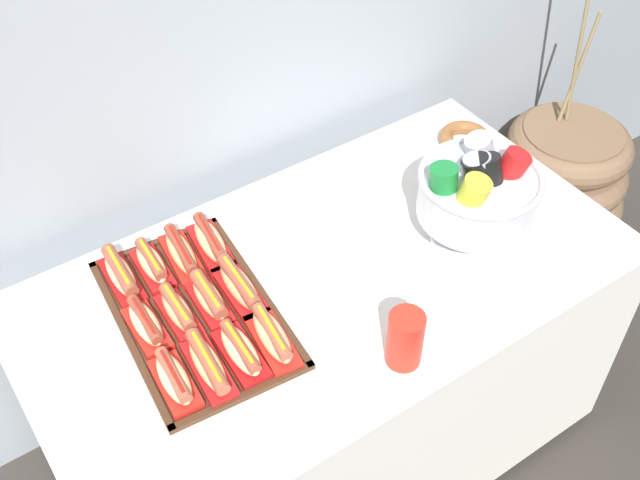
{
  "coord_description": "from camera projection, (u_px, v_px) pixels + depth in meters",
  "views": [
    {
      "loc": [
        -0.72,
        -1.02,
        2.11
      ],
      "look_at": [
        0.01,
        0.05,
        0.83
      ],
      "focal_mm": 43.65,
      "sensor_mm": 36.0,
      "label": 1
    }
  ],
  "objects": [
    {
      "name": "ground_plane",
      "position": [
        327.0,
        443.0,
        2.38
      ],
      "size": [
        10.0,
        10.0,
        0.0
      ],
      "primitive_type": "plane",
      "color": "#38332D"
    },
    {
      "name": "buffet_table",
      "position": [
        328.0,
        365.0,
        2.1
      ],
      "size": [
        1.45,
        0.78,
        0.75
      ],
      "color": "white",
      "rests_on": "ground_plane"
    },
    {
      "name": "floor_vase",
      "position": [
        554.0,
        200.0,
        2.74
      ],
      "size": [
        0.49,
        0.49,
        1.17
      ],
      "color": "brown",
      "rests_on": "ground_plane"
    },
    {
      "name": "serving_tray",
      "position": [
        195.0,
        314.0,
        1.76
      ],
      "size": [
        0.37,
        0.55,
        0.01
      ],
      "color": "#472B19",
      "rests_on": "buffet_table"
    },
    {
      "name": "hot_dog_0",
      "position": [
        174.0,
        379.0,
        1.59
      ],
      "size": [
        0.08,
        0.16,
        0.06
      ],
      "color": "red",
      "rests_on": "serving_tray"
    },
    {
      "name": "hot_dog_1",
      "position": [
        208.0,
        365.0,
        1.62
      ],
      "size": [
        0.08,
        0.18,
        0.06
      ],
      "color": "red",
      "rests_on": "serving_tray"
    },
    {
      "name": "hot_dog_2",
      "position": [
        241.0,
        351.0,
        1.65
      ],
      "size": [
        0.08,
        0.17,
        0.06
      ],
      "color": "#B21414",
      "rests_on": "serving_tray"
    },
    {
      "name": "hot_dog_3",
      "position": [
        272.0,
        336.0,
        1.67
      ],
      "size": [
        0.09,
        0.18,
        0.06
      ],
      "color": "red",
      "rests_on": "serving_tray"
    },
    {
      "name": "hot_dog_4",
      "position": [
        146.0,
        324.0,
        1.7
      ],
      "size": [
        0.07,
        0.16,
        0.06
      ],
      "color": "red",
      "rests_on": "serving_tray"
    },
    {
      "name": "hot_dog_5",
      "position": [
        178.0,
        311.0,
        1.72
      ],
      "size": [
        0.06,
        0.15,
        0.06
      ],
      "color": "red",
      "rests_on": "serving_tray"
    },
    {
      "name": "hot_dog_6",
      "position": [
        209.0,
        298.0,
        1.75
      ],
      "size": [
        0.07,
        0.16,
        0.06
      ],
      "color": "red",
      "rests_on": "serving_tray"
    },
    {
      "name": "hot_dog_7",
      "position": [
        240.0,
        286.0,
        1.77
      ],
      "size": [
        0.08,
        0.19,
        0.06
      ],
      "color": "red",
      "rests_on": "serving_tray"
    },
    {
      "name": "hot_dog_8",
      "position": [
        121.0,
        275.0,
        1.8
      ],
      "size": [
        0.07,
        0.18,
        0.06
      ],
      "color": "#B21414",
      "rests_on": "serving_tray"
    },
    {
      "name": "hot_dog_9",
      "position": [
        152.0,
        264.0,
        1.82
      ],
      "size": [
        0.07,
        0.16,
        0.06
      ],
      "color": "red",
      "rests_on": "serving_tray"
    },
    {
      "name": "hot_dog_10",
      "position": [
        182.0,
        253.0,
        1.85
      ],
      "size": [
        0.08,
        0.18,
        0.06
      ],
      "color": "red",
      "rests_on": "serving_tray"
    },
    {
      "name": "hot_dog_11",
      "position": [
        210.0,
        242.0,
        1.87
      ],
      "size": [
        0.09,
        0.18,
        0.06
      ],
      "color": "red",
      "rests_on": "serving_tray"
    },
    {
      "name": "punch_bowl",
      "position": [
        478.0,
        193.0,
        1.84
      ],
      "size": [
        0.29,
        0.29,
        0.26
      ],
      "color": "silver",
      "rests_on": "buffet_table"
    },
    {
      "name": "cup_stack",
      "position": [
        405.0,
        339.0,
        1.62
      ],
      "size": [
        0.08,
        0.08,
        0.14
      ],
      "color": "red",
      "rests_on": "buffet_table"
    },
    {
      "name": "donut",
      "position": [
        465.0,
        138.0,
        2.19
      ],
      "size": [
        0.14,
        0.14,
        0.04
      ],
      "color": "brown",
      "rests_on": "buffet_table"
    }
  ]
}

